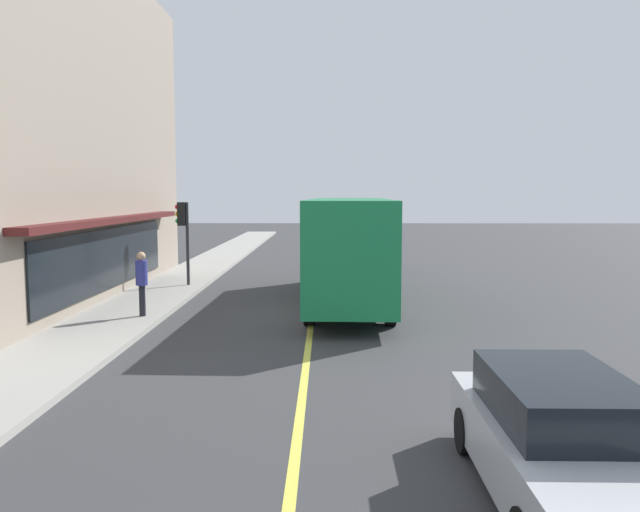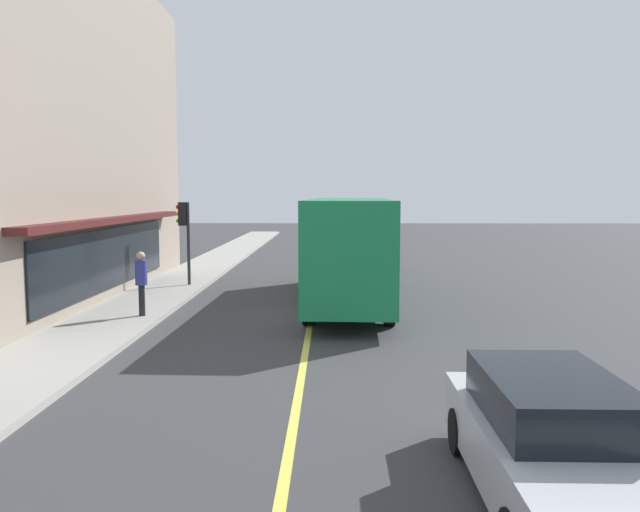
{
  "view_description": "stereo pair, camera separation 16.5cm",
  "coord_description": "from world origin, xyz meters",
  "px_view_note": "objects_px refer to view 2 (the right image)",
  "views": [
    {
      "loc": [
        -18.42,
        -0.44,
        3.67
      ],
      "look_at": [
        2.36,
        -0.22,
        1.6
      ],
      "focal_mm": 35.11,
      "sensor_mm": 36.0,
      "label": 1
    },
    {
      "loc": [
        -18.42,
        -0.61,
        3.67
      ],
      "look_at": [
        2.36,
        -0.22,
        1.6
      ],
      "focal_mm": 35.11,
      "sensor_mm": 36.0,
      "label": 2
    }
  ],
  "objects_px": {
    "bus": "(349,244)",
    "traffic_light": "(184,223)",
    "pedestrian_by_curb": "(141,277)",
    "car_teal": "(363,254)",
    "car_silver": "(552,442)"
  },
  "relations": [
    {
      "from": "bus",
      "to": "traffic_light",
      "type": "height_order",
      "value": "bus"
    },
    {
      "from": "pedestrian_by_curb",
      "to": "car_teal",
      "type": "bearing_deg",
      "value": -29.02
    },
    {
      "from": "traffic_light",
      "to": "pedestrian_by_curb",
      "type": "height_order",
      "value": "traffic_light"
    },
    {
      "from": "car_silver",
      "to": "car_teal",
      "type": "bearing_deg",
      "value": 2.65
    },
    {
      "from": "car_silver",
      "to": "traffic_light",
      "type": "bearing_deg",
      "value": 26.33
    },
    {
      "from": "traffic_light",
      "to": "pedestrian_by_curb",
      "type": "relative_size",
      "value": 1.71
    },
    {
      "from": "bus",
      "to": "car_silver",
      "type": "relative_size",
      "value": 2.6
    },
    {
      "from": "car_silver",
      "to": "pedestrian_by_curb",
      "type": "height_order",
      "value": "pedestrian_by_curb"
    },
    {
      "from": "bus",
      "to": "car_silver",
      "type": "bearing_deg",
      "value": -171.5
    },
    {
      "from": "car_silver",
      "to": "car_teal",
      "type": "relative_size",
      "value": 1.0
    },
    {
      "from": "bus",
      "to": "pedestrian_by_curb",
      "type": "bearing_deg",
      "value": 116.63
    },
    {
      "from": "car_teal",
      "to": "pedestrian_by_curb",
      "type": "bearing_deg",
      "value": 150.98
    },
    {
      "from": "bus",
      "to": "pedestrian_by_curb",
      "type": "relative_size",
      "value": 6.0
    },
    {
      "from": "car_silver",
      "to": "car_teal",
      "type": "distance_m",
      "value": 23.28
    },
    {
      "from": "bus",
      "to": "traffic_light",
      "type": "bearing_deg",
      "value": 62.96
    }
  ]
}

